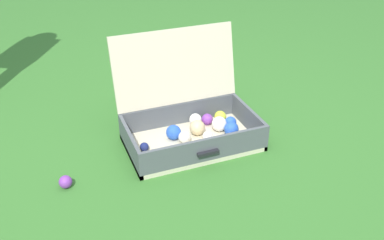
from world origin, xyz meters
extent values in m
plane|color=#336B28|center=(0.00, 0.00, 0.00)|extent=(16.00, 16.00, 0.00)
cube|color=beige|center=(0.08, 0.07, 0.01)|extent=(0.68, 0.40, 0.03)
cube|color=#4C5156|center=(-0.25, 0.07, 0.07)|extent=(0.02, 0.40, 0.15)
cube|color=#4C5156|center=(0.41, 0.07, 0.07)|extent=(0.02, 0.40, 0.15)
cube|color=#4C5156|center=(0.08, -0.12, 0.07)|extent=(0.64, 0.02, 0.15)
cube|color=#4C5156|center=(0.08, 0.26, 0.07)|extent=(0.64, 0.02, 0.15)
cube|color=beige|center=(0.08, 0.32, 0.34)|extent=(0.68, 0.11, 0.39)
cube|color=black|center=(0.08, -0.14, 0.08)|extent=(0.11, 0.02, 0.02)
sphere|color=white|center=(0.16, 0.04, 0.05)|extent=(0.05, 0.05, 0.05)
sphere|color=navy|center=(0.31, -0.06, 0.06)|extent=(0.07, 0.07, 0.07)
sphere|color=navy|center=(-0.17, 0.07, 0.05)|extent=(0.05, 0.05, 0.05)
sphere|color=blue|center=(0.00, 0.12, 0.06)|extent=(0.08, 0.08, 0.08)
sphere|color=#CCDB38|center=(-0.01, -0.03, 0.05)|extent=(0.05, 0.05, 0.05)
sphere|color=blue|center=(0.33, 0.11, 0.06)|extent=(0.07, 0.07, 0.07)
sphere|color=white|center=(0.26, 0.11, 0.07)|extent=(0.08, 0.08, 0.08)
sphere|color=orange|center=(0.10, -0.07, 0.05)|extent=(0.05, 0.05, 0.05)
sphere|color=orange|center=(-0.17, -0.05, 0.06)|extent=(0.07, 0.07, 0.07)
sphere|color=white|center=(0.16, 0.21, 0.06)|extent=(0.07, 0.07, 0.07)
sphere|color=purple|center=(0.22, 0.19, 0.06)|extent=(0.06, 0.06, 0.06)
sphere|color=orange|center=(-0.06, -0.07, 0.05)|extent=(0.06, 0.06, 0.06)
sphere|color=#D1B784|center=(0.13, 0.12, 0.07)|extent=(0.08, 0.08, 0.08)
sphere|color=white|center=(0.04, 0.07, 0.06)|extent=(0.06, 0.06, 0.06)
sphere|color=blue|center=(0.30, 0.04, 0.06)|extent=(0.08, 0.08, 0.08)
sphere|color=#CCDB38|center=(0.30, 0.19, 0.06)|extent=(0.07, 0.07, 0.07)
sphere|color=purple|center=(-0.58, -0.05, 0.03)|extent=(0.06, 0.06, 0.06)
camera|label=1|loc=(-0.62, -1.73, 1.28)|focal=41.04mm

